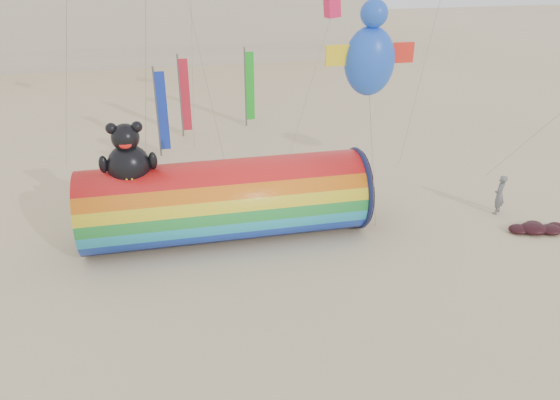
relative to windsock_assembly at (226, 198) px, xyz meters
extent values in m
plane|color=#CCB58C|center=(1.38, -3.40, -1.78)|extent=(160.00, 160.00, 0.00)
cylinder|color=red|center=(0.01, 0.00, -0.09)|extent=(11.61, 3.39, 3.39)
torus|color=#0F1438|center=(5.70, 0.00, -0.09)|extent=(0.23, 3.55, 3.55)
cylinder|color=black|center=(5.84, 0.00, -0.09)|extent=(0.06, 3.35, 3.35)
ellipsoid|color=black|center=(-3.66, 0.00, 1.75)|extent=(1.65, 1.48, 1.74)
ellipsoid|color=yellow|center=(-3.66, -0.53, 1.65)|extent=(0.85, 0.37, 0.74)
sphere|color=black|center=(-3.66, 0.00, 2.91)|extent=(1.06, 1.06, 1.06)
sphere|color=black|center=(-4.13, 0.00, 3.30)|extent=(0.43, 0.43, 0.43)
sphere|color=black|center=(-3.20, 0.00, 3.30)|extent=(0.43, 0.43, 0.43)
ellipsoid|color=red|center=(-3.66, -0.43, 2.76)|extent=(0.47, 0.17, 0.30)
ellipsoid|color=black|center=(-4.58, -0.10, 1.94)|extent=(0.35, 0.35, 0.70)
ellipsoid|color=black|center=(-2.74, -0.10, 1.94)|extent=(0.35, 0.35, 0.70)
imported|color=#5C5F64|center=(12.41, -0.51, -0.85)|extent=(0.81, 0.78, 1.86)
ellipsoid|color=#370A10|center=(12.90, -2.54, -1.58)|extent=(1.17, 0.99, 0.41)
ellipsoid|color=#370A10|center=(13.60, -2.74, -1.61)|extent=(0.99, 0.84, 0.34)
ellipsoid|color=#370A10|center=(12.30, -2.39, -1.63)|extent=(0.91, 0.77, 0.32)
ellipsoid|color=#370A10|center=(13.20, -2.14, -1.65)|extent=(0.78, 0.66, 0.27)
ellipsoid|color=#370A10|center=(14.10, -2.44, -1.66)|extent=(0.73, 0.62, 0.25)
cylinder|color=#59595E|center=(-2.52, 10.32, 0.82)|extent=(0.10, 0.10, 5.20)
cube|color=#162FAB|center=(-2.21, 10.32, 0.87)|extent=(0.56, 0.06, 4.50)
cylinder|color=#59595E|center=(-1.05, 13.57, 0.82)|extent=(0.10, 0.10, 5.20)
cube|color=red|center=(-0.74, 13.57, 0.87)|extent=(0.56, 0.06, 4.50)
cylinder|color=#59595E|center=(3.26, 14.93, 0.82)|extent=(0.10, 0.10, 5.20)
cube|color=green|center=(3.57, 14.93, 0.87)|extent=(0.56, 0.06, 4.50)
ellipsoid|color=blue|center=(4.43, -3.65, 6.11)|extent=(1.66, 1.29, 2.21)
cube|color=#E61950|center=(6.54, 7.15, 6.61)|extent=(0.64, 0.64, 1.03)
camera|label=1|loc=(-2.19, -20.28, 9.65)|focal=35.00mm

